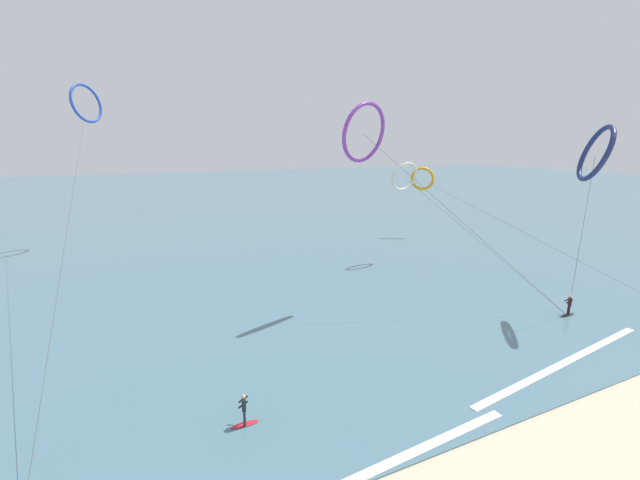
% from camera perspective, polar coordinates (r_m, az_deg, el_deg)
% --- Properties ---
extents(sea_water, '(400.00, 200.00, 0.08)m').
position_cam_1_polar(sea_water, '(113.51, -18.54, 5.68)').
color(sea_water, slate).
rests_on(sea_water, ground).
extents(surfer_crimson, '(1.40, 0.64, 1.70)m').
position_cam_1_polar(surfer_crimson, '(22.20, -10.54, -22.51)').
color(surfer_crimson, red).
rests_on(surfer_crimson, ground).
extents(surfer_charcoal, '(1.40, 0.73, 1.70)m').
position_cam_1_polar(surfer_charcoal, '(39.26, 31.43, -7.94)').
color(surfer_charcoal, black).
rests_on(surfer_charcoal, ground).
extents(kite_violet, '(16.85, 10.35, 16.93)m').
position_cam_1_polar(kite_violet, '(33.28, 6.21, 14.65)').
color(kite_violet, purple).
rests_on(kite_violet, ground).
extents(kite_amber, '(3.78, 37.03, 10.45)m').
position_cam_1_polar(kite_amber, '(63.04, 14.16, 8.30)').
color(kite_amber, orange).
rests_on(kite_amber, ground).
extents(kite_cobalt, '(4.10, 49.75, 21.26)m').
position_cam_1_polar(kite_cobalt, '(62.80, -29.85, 16.19)').
color(kite_cobalt, '#2647B7').
rests_on(kite_cobalt, ground).
extents(kite_ivory, '(4.51, 19.95, 11.76)m').
position_cam_1_polar(kite_ivory, '(48.36, 11.76, 8.63)').
color(kite_ivory, silver).
rests_on(kite_ivory, ground).
extents(kite_navy, '(4.06, 4.53, 15.17)m').
position_cam_1_polar(kite_navy, '(37.53, 34.06, 9.98)').
color(kite_navy, navy).
rests_on(kite_navy, ground).
extents(wave_crest_near, '(13.27, 1.40, 0.12)m').
position_cam_1_polar(wave_crest_near, '(20.82, 10.78, -28.00)').
color(wave_crest_near, white).
rests_on(wave_crest_near, ground).
extents(wave_crest_mid, '(18.05, 2.65, 0.12)m').
position_cam_1_polar(wave_crest_mid, '(31.51, 31.10, -14.46)').
color(wave_crest_mid, white).
rests_on(wave_crest_mid, ground).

